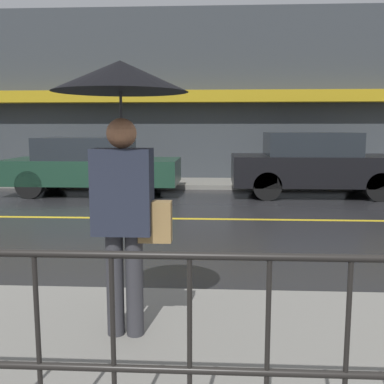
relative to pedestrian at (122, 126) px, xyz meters
The scene contains 7 objects.
ground_plane 5.50m from the pedestrian, 109.41° to the left, with size 80.00×80.00×0.00m, color #262628.
sidewalk_far 10.13m from the pedestrian, 100.03° to the left, with size 28.00×1.90×0.12m.
lane_marking 5.50m from the pedestrian, 109.41° to the left, with size 25.20×0.12×0.01m.
building_storefront 11.09m from the pedestrian, 99.06° to the left, with size 28.00×0.85×5.27m.
pedestrian is the anchor object (origin of this frame).
car_dark_green 8.38m from the pedestrian, 107.26° to the left, with size 4.29×1.79×1.43m.
car_black 8.58m from the pedestrian, 68.79° to the left, with size 4.11×1.77×1.56m.
Camera 1 is at (2.41, -8.13, 1.67)m, focal length 42.00 mm.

